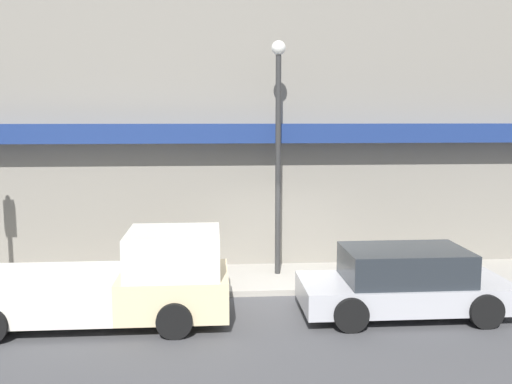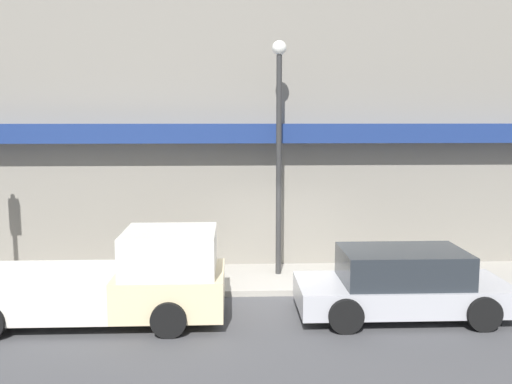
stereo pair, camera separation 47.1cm
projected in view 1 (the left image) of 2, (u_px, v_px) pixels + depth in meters
The scene contains 7 objects.
ground_plane at pixel (287, 296), 13.35m from camera, with size 80.00×80.00×0.00m, color #424244.
sidewalk at pixel (281, 278), 14.56m from camera, with size 36.00×2.46×0.14m.
building at pixel (271, 81), 16.57m from camera, with size 19.80×3.80×11.03m.
pickup_truck at pixel (112, 283), 11.57m from camera, with size 5.47×2.18×1.87m.
parked_car at pixel (404, 282), 12.05m from camera, with size 4.39×2.05×1.42m.
fire_hydrant at pixel (204, 270), 14.00m from camera, with size 0.22×0.22×0.61m.
street_lamp at pixel (278, 132), 14.31m from camera, with size 0.36×0.36×5.90m.
Camera 1 is at (-1.71, -12.83, 4.17)m, focal length 40.00 mm.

